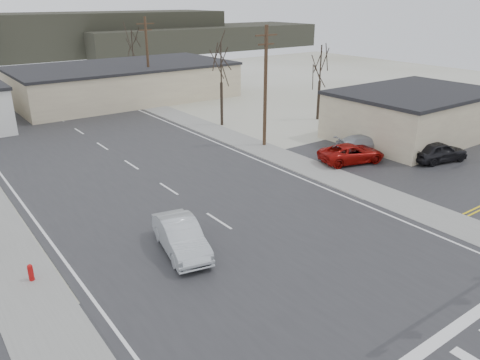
# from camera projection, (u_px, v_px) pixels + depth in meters

# --- Properties ---
(ground) EXTENTS (140.00, 140.00, 0.00)m
(ground) POSITION_uv_depth(u_px,v_px,m) (319.00, 286.00, 20.83)
(ground) COLOR silver
(ground) RESTS_ON ground
(main_road) EXTENTS (18.00, 110.00, 0.05)m
(main_road) POSITION_uv_depth(u_px,v_px,m) (162.00, 185.00, 32.07)
(main_road) COLOR #29292B
(main_road) RESTS_ON ground
(cross_road) EXTENTS (90.00, 10.00, 0.04)m
(cross_road) POSITION_uv_depth(u_px,v_px,m) (319.00, 286.00, 20.82)
(cross_road) COLOR #29292B
(cross_road) RESTS_ON ground
(parking_lot) EXTENTS (18.00, 20.00, 0.03)m
(parking_lot) POSITION_uv_depth(u_px,v_px,m) (446.00, 163.00, 36.37)
(parking_lot) COLOR #29292B
(parking_lot) RESTS_ON ground
(sidewalk_right) EXTENTS (3.00, 90.00, 0.06)m
(sidewalk_right) POSITION_uv_depth(u_px,v_px,m) (242.00, 141.00, 41.68)
(sidewalk_right) COLOR gray
(sidewalk_right) RESTS_ON ground
(fire_hydrant) EXTENTS (0.24, 0.24, 0.87)m
(fire_hydrant) POSITION_uv_depth(u_px,v_px,m) (31.00, 272.00, 21.03)
(fire_hydrant) COLOR #A50C0C
(fire_hydrant) RESTS_ON ground
(building_right_far) EXTENTS (26.30, 14.30, 4.30)m
(building_right_far) POSITION_uv_depth(u_px,v_px,m) (124.00, 82.00, 58.57)
(building_right_far) COLOR beige
(building_right_far) RESTS_ON ground
(building_lot) EXTENTS (14.30, 10.30, 4.30)m
(building_lot) POSITION_uv_depth(u_px,v_px,m) (414.00, 114.00, 42.30)
(building_lot) COLOR beige
(building_lot) RESTS_ON ground
(upole_right_a) EXTENTS (2.20, 0.30, 10.00)m
(upole_right_a) POSITION_uv_depth(u_px,v_px,m) (265.00, 85.00, 38.78)
(upole_right_a) COLOR #402F1E
(upole_right_a) RESTS_ON ground
(upole_right_b) EXTENTS (2.20, 0.30, 10.00)m
(upole_right_b) POSITION_uv_depth(u_px,v_px,m) (148.00, 59.00, 55.28)
(upole_right_b) COLOR #402F1E
(upole_right_b) RESTS_ON ground
(tree_right_mid) EXTENTS (3.74, 3.74, 8.33)m
(tree_right_mid) POSITION_uv_depth(u_px,v_px,m) (221.00, 65.00, 45.08)
(tree_right_mid) COLOR #32291E
(tree_right_mid) RESTS_ON ground
(tree_right_far) EXTENTS (3.52, 3.52, 7.84)m
(tree_right_far) POSITION_uv_depth(u_px,v_px,m) (132.00, 46.00, 66.09)
(tree_right_far) COLOR #32291E
(tree_right_far) RESTS_ON ground
(tree_lot) EXTENTS (3.52, 3.52, 7.84)m
(tree_lot) POSITION_uv_depth(u_px,v_px,m) (321.00, 65.00, 47.45)
(tree_lot) COLOR #32291E
(tree_lot) RESTS_ON ground
(hill_center) EXTENTS (80.00, 18.00, 9.00)m
(hill_center) POSITION_uv_depth(u_px,v_px,m) (46.00, 35.00, 99.48)
(hill_center) COLOR #333026
(hill_center) RESTS_ON ground
(hill_right) EXTENTS (60.00, 18.00, 5.50)m
(hill_right) POSITION_uv_depth(u_px,v_px,m) (201.00, 38.00, 114.95)
(hill_right) COLOR #333026
(hill_right) RESTS_ON ground
(sedan_crossing) EXTENTS (2.73, 5.24, 1.64)m
(sedan_crossing) POSITION_uv_depth(u_px,v_px,m) (181.00, 237.00, 23.33)
(sedan_crossing) COLOR #A8AEB3
(sedan_crossing) RESTS_ON main_road
(car_far_a) EXTENTS (2.37, 5.01, 1.41)m
(car_far_a) POSITION_uv_depth(u_px,v_px,m) (56.00, 93.00, 59.19)
(car_far_a) COLOR black
(car_far_a) RESTS_ON main_road
(car_parked_red) EXTENTS (5.64, 3.75, 1.44)m
(car_parked_red) POSITION_uv_depth(u_px,v_px,m) (352.00, 153.00, 36.17)
(car_parked_red) COLOR #920B07
(car_parked_red) RESTS_ON parking_lot
(car_parked_dark_a) EXTENTS (4.96, 2.92, 1.58)m
(car_parked_dark_a) POSITION_uv_depth(u_px,v_px,m) (439.00, 152.00, 36.31)
(car_parked_dark_a) COLOR black
(car_parked_dark_a) RESTS_ON parking_lot
(car_parked_silver) EXTENTS (5.23, 3.22, 1.41)m
(car_parked_silver) POSITION_uv_depth(u_px,v_px,m) (364.00, 144.00, 38.58)
(car_parked_silver) COLOR #A2A6AD
(car_parked_silver) RESTS_ON parking_lot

